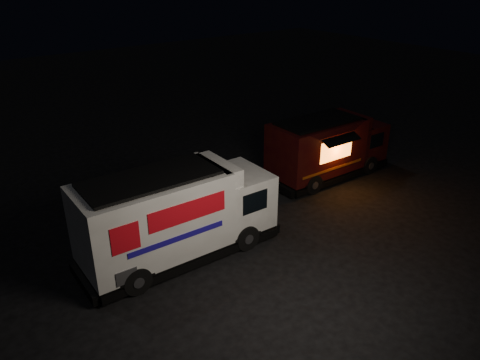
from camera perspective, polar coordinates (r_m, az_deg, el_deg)
name	(u,v)px	position (r m, az deg, el deg)	size (l,w,h in m)	color
ground	(270,242)	(16.15, 3.72, -7.53)	(80.00, 80.00, 0.00)	black
white_truck	(179,213)	(14.86, -7.40, -4.06)	(6.64, 2.27, 3.01)	white
red_truck	(329,147)	(20.78, 10.76, 4.02)	(5.87, 2.16, 2.73)	#360E09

